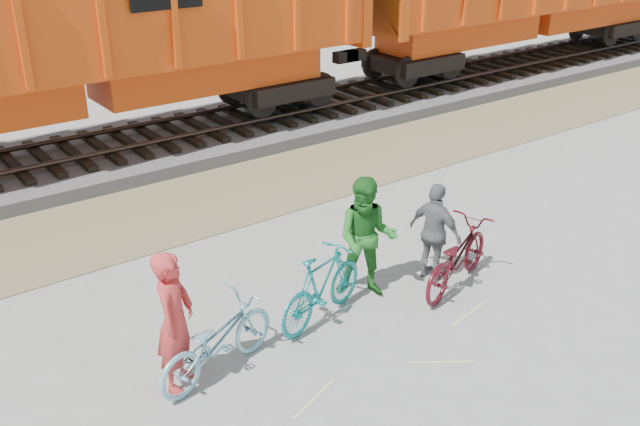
{
  "coord_description": "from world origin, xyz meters",
  "views": [
    {
      "loc": [
        -5.19,
        -6.58,
        5.82
      ],
      "look_at": [
        0.77,
        1.5,
        1.23
      ],
      "focal_mm": 40.0,
      "sensor_mm": 36.0,
      "label": 1
    }
  ],
  "objects_px": {
    "bicycle_blue": "(217,340)",
    "person_solo": "(175,321)",
    "person_woman": "(435,233)",
    "bicycle_teal": "(322,286)",
    "hopper_car_center": "(78,32)",
    "bicycle_maroon": "(456,257)",
    "person_man": "(367,238)"
  },
  "relations": [
    {
      "from": "bicycle_blue",
      "to": "person_man",
      "type": "height_order",
      "value": "person_man"
    },
    {
      "from": "person_solo",
      "to": "person_woman",
      "type": "xyz_separation_m",
      "value": [
        4.54,
        0.04,
        -0.12
      ]
    },
    {
      "from": "bicycle_maroon",
      "to": "person_woman",
      "type": "height_order",
      "value": "person_woman"
    },
    {
      "from": "bicycle_teal",
      "to": "person_solo",
      "type": "bearing_deg",
      "value": 76.11
    },
    {
      "from": "bicycle_teal",
      "to": "bicycle_maroon",
      "type": "bearing_deg",
      "value": -118.87
    },
    {
      "from": "bicycle_maroon",
      "to": "person_woman",
      "type": "xyz_separation_m",
      "value": [
        -0.1,
        0.4,
        0.29
      ]
    },
    {
      "from": "bicycle_teal",
      "to": "bicycle_maroon",
      "type": "distance_m",
      "value": 2.33
    },
    {
      "from": "bicycle_blue",
      "to": "hopper_car_center",
      "type": "bearing_deg",
      "value": -25.11
    },
    {
      "from": "bicycle_teal",
      "to": "person_man",
      "type": "xyz_separation_m",
      "value": [
        1.0,
        0.2,
        0.41
      ]
    },
    {
      "from": "person_solo",
      "to": "person_man",
      "type": "xyz_separation_m",
      "value": [
        3.36,
        0.32,
        0.02
      ]
    },
    {
      "from": "person_solo",
      "to": "person_woman",
      "type": "relative_size",
      "value": 1.15
    },
    {
      "from": "person_woman",
      "to": "bicycle_teal",
      "type": "bearing_deg",
      "value": 79.0
    },
    {
      "from": "person_solo",
      "to": "person_woman",
      "type": "bearing_deg",
      "value": -45.16
    },
    {
      "from": "bicycle_maroon",
      "to": "bicycle_blue",
      "type": "bearing_deg",
      "value": 67.74
    },
    {
      "from": "bicycle_blue",
      "to": "person_man",
      "type": "relative_size",
      "value": 1.0
    },
    {
      "from": "bicycle_teal",
      "to": "person_woman",
      "type": "xyz_separation_m",
      "value": [
        2.18,
        -0.08,
        0.27
      ]
    },
    {
      "from": "person_woman",
      "to": "person_solo",
      "type": "bearing_deg",
      "value": 81.71
    },
    {
      "from": "bicycle_maroon",
      "to": "person_woman",
      "type": "bearing_deg",
      "value": -4.62
    },
    {
      "from": "bicycle_teal",
      "to": "person_woman",
      "type": "relative_size",
      "value": 1.13
    },
    {
      "from": "bicycle_blue",
      "to": "person_solo",
      "type": "height_order",
      "value": "person_solo"
    },
    {
      "from": "bicycle_blue",
      "to": "bicycle_teal",
      "type": "distance_m",
      "value": 1.87
    },
    {
      "from": "bicycle_teal",
      "to": "bicycle_maroon",
      "type": "height_order",
      "value": "bicycle_teal"
    },
    {
      "from": "hopper_car_center",
      "to": "person_woman",
      "type": "xyz_separation_m",
      "value": [
        2.5,
        -8.48,
        -2.18
      ]
    },
    {
      "from": "person_woman",
      "to": "bicycle_maroon",
      "type": "bearing_deg",
      "value": -174.75
    },
    {
      "from": "bicycle_blue",
      "to": "person_solo",
      "type": "relative_size",
      "value": 1.02
    },
    {
      "from": "bicycle_maroon",
      "to": "person_solo",
      "type": "xyz_separation_m",
      "value": [
        -4.64,
        0.36,
        0.41
      ]
    },
    {
      "from": "hopper_car_center",
      "to": "bicycle_maroon",
      "type": "bearing_deg",
      "value": -73.69
    },
    {
      "from": "hopper_car_center",
      "to": "bicycle_teal",
      "type": "height_order",
      "value": "hopper_car_center"
    },
    {
      "from": "bicycle_blue",
      "to": "person_woman",
      "type": "relative_size",
      "value": 1.17
    },
    {
      "from": "bicycle_maroon",
      "to": "person_woman",
      "type": "relative_size",
      "value": 1.23
    },
    {
      "from": "person_man",
      "to": "hopper_car_center",
      "type": "bearing_deg",
      "value": 141.75
    },
    {
      "from": "bicycle_blue",
      "to": "person_solo",
      "type": "bearing_deg",
      "value": 63.73
    }
  ]
}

